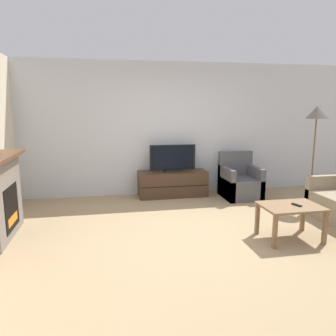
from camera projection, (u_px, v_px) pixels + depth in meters
ground_plane at (203, 231)px, 4.83m from camera, size 24.00×24.00×0.00m
wall_back at (172, 129)px, 6.79m from camera, size 12.00×0.06×2.70m
tv_stand at (173, 184)px, 6.68m from camera, size 1.39×0.49×0.51m
tv at (173, 159)px, 6.58m from camera, size 0.93×0.18×0.54m
armchair at (240, 183)px, 6.60m from camera, size 0.70×0.76×0.90m
coffee_table at (291, 210)px, 4.47m from camera, size 0.80×0.58×0.48m
remote at (297, 205)px, 4.45m from camera, size 0.08×0.16×0.02m
floor_lamp at (317, 118)px, 5.89m from camera, size 0.39×0.39×1.81m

